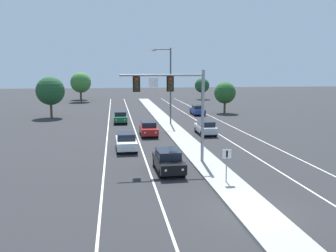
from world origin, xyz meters
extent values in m
plane|color=#28282B|center=(0.00, 0.00, 0.00)|extent=(260.00, 260.00, 0.00)
cube|color=#9E9B93|center=(0.00, 18.00, 0.07)|extent=(2.40, 110.00, 0.15)
cube|color=silver|center=(-4.70, 25.00, 0.00)|extent=(0.14, 100.00, 0.01)
cube|color=silver|center=(4.70, 25.00, 0.00)|extent=(0.14, 100.00, 0.01)
cube|color=silver|center=(-8.00, 25.00, 0.00)|extent=(0.14, 100.00, 0.01)
cube|color=silver|center=(8.00, 25.00, 0.00)|extent=(0.14, 100.00, 0.01)
cylinder|color=gray|center=(-0.29, 10.29, 3.75)|extent=(0.24, 0.24, 7.20)
cylinder|color=gray|center=(-3.52, 10.29, 6.95)|extent=(6.45, 0.16, 0.16)
cube|color=black|center=(-2.87, 10.33, 6.30)|extent=(0.56, 0.06, 1.20)
cube|color=#38330F|center=(-2.87, 10.29, 6.30)|extent=(0.32, 0.32, 1.00)
sphere|color=red|center=(-2.87, 10.12, 6.62)|extent=(0.22, 0.22, 0.22)
sphere|color=#282828|center=(-2.87, 10.12, 6.30)|extent=(0.22, 0.22, 0.22)
sphere|color=#282828|center=(-2.87, 10.12, 5.98)|extent=(0.22, 0.22, 0.22)
cube|color=black|center=(-5.45, 10.33, 6.30)|extent=(0.56, 0.06, 1.20)
cube|color=#38330F|center=(-5.45, 10.29, 6.30)|extent=(0.32, 0.32, 1.00)
sphere|color=red|center=(-5.45, 10.12, 6.62)|extent=(0.22, 0.22, 0.22)
sphere|color=#282828|center=(-5.45, 10.12, 6.30)|extent=(0.22, 0.22, 0.22)
sphere|color=#282828|center=(-5.45, 10.12, 5.98)|extent=(0.22, 0.22, 0.22)
cube|color=white|center=(-4.16, 10.27, 6.40)|extent=(0.70, 0.04, 0.70)
cylinder|color=gray|center=(-0.02, 4.78, 1.25)|extent=(0.08, 0.08, 2.20)
cube|color=white|center=(-0.02, 4.75, 2.00)|extent=(0.60, 0.03, 0.60)
cube|color=black|center=(-0.02, 4.73, 2.00)|extent=(0.12, 0.01, 0.44)
cylinder|color=#4C4C51|center=(0.30, 30.72, 5.15)|extent=(0.20, 0.20, 10.00)
cylinder|color=#4C4C51|center=(-0.80, 30.72, 9.95)|extent=(2.20, 0.12, 0.12)
cube|color=#B7B7B2|center=(-1.90, 30.72, 9.80)|extent=(0.56, 0.28, 0.20)
cube|color=black|center=(-3.33, 8.15, 0.67)|extent=(1.93, 4.45, 0.70)
cube|color=black|center=(-3.34, 8.37, 1.30)|extent=(1.65, 2.42, 0.56)
sphere|color=#EAE5C6|center=(-2.69, 5.99, 0.72)|extent=(0.18, 0.18, 0.18)
sphere|color=#EAE5C6|center=(-3.84, 5.95, 0.72)|extent=(0.18, 0.18, 0.18)
cylinder|color=black|center=(-2.49, 6.67, 0.32)|extent=(0.24, 0.65, 0.64)
cylinder|color=black|center=(-4.09, 6.63, 0.32)|extent=(0.24, 0.65, 0.64)
cylinder|color=black|center=(-2.57, 9.67, 0.32)|extent=(0.24, 0.65, 0.64)
cylinder|color=black|center=(-4.17, 9.63, 0.32)|extent=(0.24, 0.65, 0.64)
cube|color=silver|center=(-6.13, 15.83, 0.67)|extent=(1.90, 4.44, 0.70)
cube|color=black|center=(-6.14, 16.05, 1.30)|extent=(1.64, 2.41, 0.56)
sphere|color=#EAE5C6|center=(-5.51, 13.66, 0.72)|extent=(0.18, 0.18, 0.18)
sphere|color=#EAE5C6|center=(-6.66, 13.63, 0.72)|extent=(0.18, 0.18, 0.18)
cylinder|color=black|center=(-5.30, 14.35, 0.32)|extent=(0.23, 0.64, 0.64)
cylinder|color=black|center=(-6.90, 14.31, 0.32)|extent=(0.23, 0.64, 0.64)
cylinder|color=black|center=(-5.37, 17.35, 0.32)|extent=(0.23, 0.64, 0.64)
cylinder|color=black|center=(-6.97, 17.31, 0.32)|extent=(0.23, 0.64, 0.64)
cube|color=maroon|center=(-3.40, 22.93, 0.67)|extent=(1.80, 4.40, 0.70)
cube|color=black|center=(-3.40, 23.15, 1.30)|extent=(1.59, 2.38, 0.56)
sphere|color=#EAE5C6|center=(-2.82, 20.75, 0.72)|extent=(0.18, 0.18, 0.18)
sphere|color=#EAE5C6|center=(-3.98, 20.75, 0.72)|extent=(0.18, 0.18, 0.18)
cylinder|color=black|center=(-2.60, 21.43, 0.32)|extent=(0.22, 0.64, 0.64)
cylinder|color=black|center=(-4.20, 21.43, 0.32)|extent=(0.22, 0.64, 0.64)
cylinder|color=black|center=(-2.60, 24.43, 0.32)|extent=(0.22, 0.64, 0.64)
cylinder|color=black|center=(-4.20, 24.43, 0.32)|extent=(0.22, 0.64, 0.64)
cube|color=#195633|center=(-6.34, 33.40, 0.67)|extent=(1.83, 4.41, 0.70)
cube|color=black|center=(-6.34, 33.62, 1.30)|extent=(1.60, 2.39, 0.56)
sphere|color=#EAE5C6|center=(-5.78, 31.22, 0.72)|extent=(0.18, 0.18, 0.18)
sphere|color=#EAE5C6|center=(-6.93, 31.23, 0.72)|extent=(0.18, 0.18, 0.18)
cylinder|color=black|center=(-5.55, 31.90, 0.32)|extent=(0.22, 0.64, 0.64)
cylinder|color=black|center=(-7.15, 31.91, 0.32)|extent=(0.22, 0.64, 0.64)
cylinder|color=black|center=(-5.53, 34.89, 0.32)|extent=(0.22, 0.64, 0.64)
cylinder|color=black|center=(-7.13, 34.91, 0.32)|extent=(0.22, 0.64, 0.64)
cube|color=#B7B7BC|center=(3.13, 22.81, 0.67)|extent=(1.85, 4.42, 0.70)
cube|color=black|center=(3.13, 22.59, 1.30)|extent=(1.61, 2.40, 0.56)
sphere|color=#EAE5C6|center=(2.58, 25.00, 0.72)|extent=(0.18, 0.18, 0.18)
sphere|color=#EAE5C6|center=(3.73, 24.98, 0.72)|extent=(0.18, 0.18, 0.18)
cylinder|color=black|center=(2.35, 24.32, 0.32)|extent=(0.23, 0.64, 0.64)
cylinder|color=black|center=(3.95, 24.30, 0.32)|extent=(0.23, 0.64, 0.64)
cylinder|color=black|center=(2.31, 21.32, 0.32)|extent=(0.23, 0.64, 0.64)
cylinder|color=black|center=(3.91, 21.30, 0.32)|extent=(0.23, 0.64, 0.64)
cube|color=navy|center=(6.31, 40.77, 0.67)|extent=(1.85, 4.42, 0.70)
cube|color=black|center=(6.31, 40.55, 1.30)|extent=(1.61, 2.40, 0.56)
sphere|color=#EAE5C6|center=(5.76, 42.95, 0.72)|extent=(0.18, 0.18, 0.18)
sphere|color=#EAE5C6|center=(6.92, 42.94, 0.72)|extent=(0.18, 0.18, 0.18)
cylinder|color=black|center=(5.53, 42.27, 0.32)|extent=(0.23, 0.64, 0.64)
cylinder|color=black|center=(7.13, 42.26, 0.32)|extent=(0.23, 0.64, 0.64)
cylinder|color=black|center=(5.49, 39.28, 0.32)|extent=(0.23, 0.64, 0.64)
cylinder|color=black|center=(7.09, 39.26, 0.32)|extent=(0.23, 0.64, 0.64)
cylinder|color=#4C3823|center=(-15.25, 74.42, 1.11)|extent=(0.36, 0.36, 2.21)
sphere|color=#1E4C28|center=(-15.25, 74.42, 3.83)|extent=(4.05, 4.05, 4.05)
cylinder|color=#4C3823|center=(11.43, 42.49, 0.99)|extent=(0.36, 0.36, 1.99)
sphere|color=#235623|center=(11.43, 42.49, 3.44)|extent=(3.63, 3.63, 3.63)
cylinder|color=#4C3823|center=(-16.79, 40.72, 1.19)|extent=(0.36, 0.36, 2.38)
sphere|color=#1E4C28|center=(-16.79, 40.72, 4.11)|extent=(4.35, 4.35, 4.35)
cylinder|color=#4C3823|center=(-14.59, 68.23, 1.27)|extent=(0.36, 0.36, 2.53)
sphere|color=#387533|center=(-14.59, 68.23, 4.39)|extent=(4.64, 4.64, 4.64)
cylinder|color=#4C3823|center=(14.44, 71.32, 0.98)|extent=(0.36, 0.36, 1.97)
sphere|color=#1E4C28|center=(14.44, 71.32, 3.40)|extent=(3.59, 3.59, 3.59)
camera|label=1|loc=(-7.14, -17.52, 7.41)|focal=39.22mm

